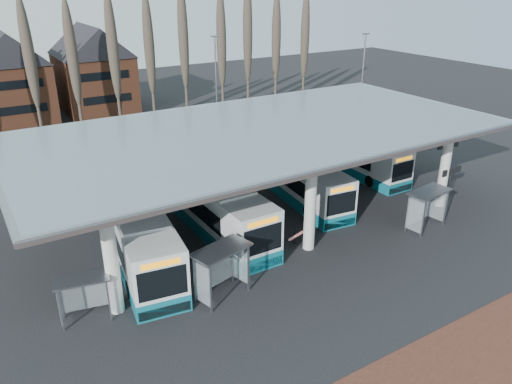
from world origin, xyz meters
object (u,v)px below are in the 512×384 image
bus_3 (350,153)px  bus_1 (210,202)px  shelter_1 (220,261)px  shelter_2 (426,201)px  bus_0 (136,230)px  bus_2 (296,176)px  shelter_0 (83,288)px

bus_3 → bus_1: bearing=-167.8°
shelter_1 → shelter_2: bearing=-15.7°
bus_0 → shelter_1: 6.66m
bus_2 → bus_0: bearing=-163.6°
bus_2 → shelter_2: 9.77m
bus_1 → bus_2: size_ratio=1.08×
bus_1 → bus_3: bus_1 is taller
bus_2 → shelter_1: 13.92m
bus_0 → bus_3: bearing=19.9°
shelter_0 → shelter_1: (6.50, -1.75, 0.36)m
bus_0 → shelter_0: 6.14m
bus_2 → shelter_2: (4.05, -8.88, 0.44)m
shelter_2 → shelter_1: bearing=171.5°
shelter_2 → bus_3: bearing=66.6°
bus_1 → shelter_1: 8.10m
shelter_2 → bus_2: bearing=107.3°
shelter_0 → shelter_2: size_ratio=0.88×
bus_3 → bus_2: bearing=-163.9°
shelter_0 → shelter_1: size_ratio=0.82×
bus_0 → shelter_0: (-4.20, -4.48, 0.03)m
bus_2 → bus_3: size_ratio=1.03×
bus_0 → shelter_1: bearing=-61.8°
shelter_1 → shelter_2: 15.04m
bus_1 → bus_3: bearing=11.9°
bus_0 → bus_3: (20.50, 4.34, -0.15)m
shelter_1 → bus_2: bearing=23.4°
bus_2 → bus_3: (7.22, 2.03, -0.02)m
shelter_0 → shelter_1: shelter_1 is taller
shelter_0 → shelter_1: bearing=-3.5°
bus_3 → shelter_2: (-3.17, -10.91, 0.46)m
bus_0 → shelter_2: (17.33, -6.57, 0.32)m
shelter_0 → shelter_2: bearing=6.0°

